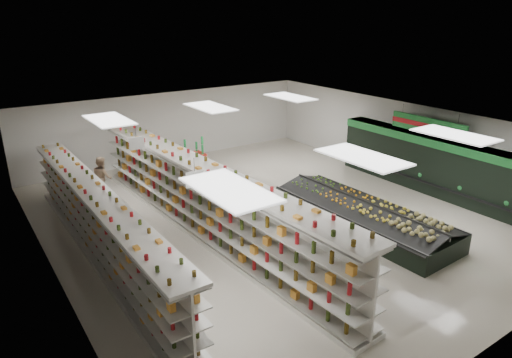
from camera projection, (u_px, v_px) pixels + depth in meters
floor at (269, 215)px, 15.88m from camera, size 16.00×16.00×0.00m
ceiling at (270, 126)px, 14.78m from camera, size 14.00×16.00×0.02m
wall_back at (170, 126)px, 21.52m from camera, size 14.00×0.02×3.20m
wall_front at (505, 280)px, 9.14m from camera, size 14.00×0.02×3.20m
wall_left at (48, 223)px, 11.60m from camera, size 0.02×16.00×3.20m
wall_right at (405, 141)px, 19.05m from camera, size 0.02×16.00×3.20m
produce_wall_case at (428, 160)px, 17.77m from camera, size 0.93×8.00×2.20m
aisle_sign_near at (195, 179)px, 11.36m from camera, size 0.52×0.06×0.75m
aisle_sign_far at (137, 143)px, 14.46m from camera, size 0.52×0.06×0.75m
hortifruti_banner at (428, 126)px, 17.13m from camera, size 0.12×3.20×0.95m
gondola_left at (99, 227)px, 12.93m from camera, size 0.94×11.60×2.01m
gondola_center at (204, 203)px, 14.23m from camera, size 1.69×13.36×2.31m
produce_island at (362, 214)px, 14.96m from camera, size 2.50×6.38×0.94m
soda_endcap at (191, 157)px, 19.95m from camera, size 1.16×0.80×1.47m
shopper_main at (313, 232)px, 12.94m from camera, size 0.60×0.43×1.56m
shopper_background at (102, 177)px, 17.21m from camera, size 0.56×0.83×1.61m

